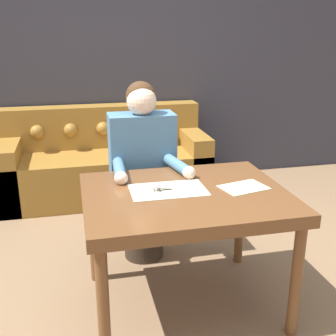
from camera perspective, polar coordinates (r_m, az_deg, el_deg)
The scene contains 8 objects.
ground_plane at distance 2.65m, azimuth -0.28°, elevation -17.99°, with size 16.00×16.00×0.00m, color #846647.
wall_back at distance 4.36m, azimuth -7.06°, elevation 14.71°, with size 8.00×0.06×2.60m.
dining_table at distance 2.34m, azimuth 2.34°, elevation -5.02°, with size 1.12×0.88×0.72m.
couch at distance 4.15m, azimuth -8.46°, elevation 0.55°, with size 1.94×0.76×0.85m.
person at distance 2.87m, azimuth -3.44°, elevation -0.74°, with size 0.49×0.59×1.25m.
pattern_paper_main at distance 2.33m, azimuth 0.02°, elevation -2.99°, with size 0.42×0.27×0.00m.
pattern_paper_offcut at distance 2.41m, azimuth 10.21°, elevation -2.60°, with size 0.29×0.23×0.00m.
scissors at distance 2.33m, azimuth -0.10°, elevation -2.95°, with size 0.24×0.08×0.01m.
Camera 1 is at (-0.47, -2.08, 1.58)m, focal length 45.00 mm.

